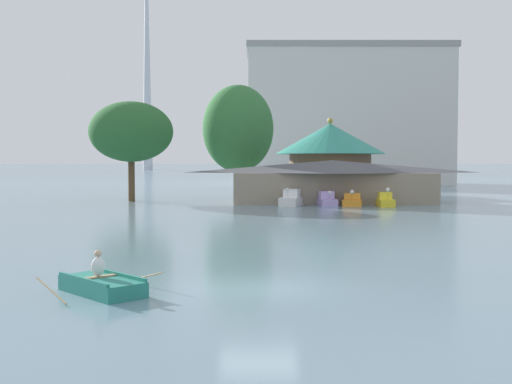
{
  "coord_description": "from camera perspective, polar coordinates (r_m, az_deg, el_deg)",
  "views": [
    {
      "loc": [
        -0.08,
        -20.75,
        4.07
      ],
      "look_at": [
        -0.07,
        27.14,
        1.79
      ],
      "focal_mm": 45.82,
      "sensor_mm": 36.0,
      "label": 1
    }
  ],
  "objects": [
    {
      "name": "ground_plane",
      "position": [
        21.14,
        0.21,
        -8.37
      ],
      "size": [
        2000.0,
        2000.0,
        0.0
      ],
      "primitive_type": "plane",
      "color": "slate"
    },
    {
      "name": "pedal_boat_yellow",
      "position": [
        59.46,
        11.21,
        -0.76
      ],
      "size": [
        1.33,
        2.63,
        1.74
      ],
      "rotation": [
        0.0,
        0.0,
        -1.58
      ],
      "color": "yellow",
      "rests_on": "ground"
    },
    {
      "name": "pedal_boat_orange",
      "position": [
        59.63,
        8.38,
        -0.76
      ],
      "size": [
        2.06,
        2.48,
        1.5
      ],
      "rotation": [
        0.0,
        0.0,
        -1.75
      ],
      "color": "orange",
      "rests_on": "ground"
    },
    {
      "name": "distant_broadcast_tower",
      "position": [
        310.41,
        -9.54,
        13.88
      ],
      "size": [
        6.42,
        6.42,
        158.89
      ],
      "color": "silver",
      "rests_on": "ground"
    },
    {
      "name": "shoreline_tree_tall_left",
      "position": [
        67.14,
        -10.87,
        5.18
      ],
      "size": [
        8.44,
        8.44,
        10.06
      ],
      "color": "brown",
      "rests_on": "ground"
    },
    {
      "name": "green_roof_pavilion",
      "position": [
        80.25,
        6.47,
        3.34
      ],
      "size": [
        13.41,
        13.41,
        9.32
      ],
      "color": "brown",
      "rests_on": "ground"
    },
    {
      "name": "pedal_boat_lavender",
      "position": [
        59.6,
        6.2,
        -0.7
      ],
      "size": [
        1.76,
        2.59,
        1.42
      ],
      "rotation": [
        0.0,
        0.0,
        -1.44
      ],
      "color": "#B299D8",
      "rests_on": "ground"
    },
    {
      "name": "rowboat_with_rower",
      "position": [
        20.73,
        -13.33,
        -7.9
      ],
      "size": [
        3.7,
        3.64,
        1.33
      ],
      "rotation": [
        0.0,
        0.0,
        5.47
      ],
      "color": "#237A6B",
      "rests_on": "ground"
    },
    {
      "name": "pedal_boat_white",
      "position": [
        59.32,
        3.07,
        -0.64
      ],
      "size": [
        2.37,
        3.22,
        1.67
      ],
      "rotation": [
        0.0,
        0.0,
        -1.88
      ],
      "color": "white",
      "rests_on": "ground"
    },
    {
      "name": "boathouse",
      "position": [
        64.6,
        6.65,
        1.02
      ],
      "size": [
        20.7,
        8.98,
        4.15
      ],
      "color": "gray",
      "rests_on": "ground"
    },
    {
      "name": "background_building_block",
      "position": [
        117.09,
        7.99,
        6.62
      ],
      "size": [
        35.67,
        13.19,
        24.13
      ],
      "color": "silver",
      "rests_on": "ground"
    },
    {
      "name": "shoreline_tree_mid",
      "position": [
        71.53,
        -1.6,
        5.56
      ],
      "size": [
        7.76,
        7.76,
        12.36
      ],
      "color": "brown",
      "rests_on": "ground"
    }
  ]
}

